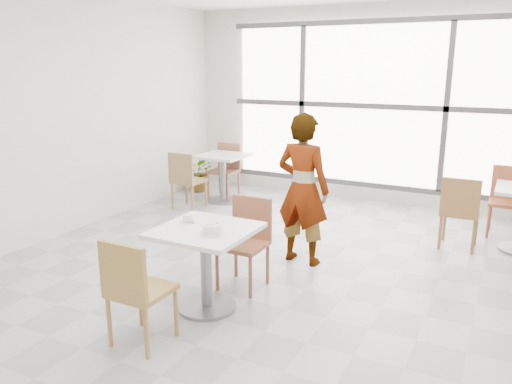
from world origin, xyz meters
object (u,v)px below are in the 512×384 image
at_px(chair_far, 247,236).
at_px(bg_table_left, 223,171).
at_px(oatmeal_bowl, 212,229).
at_px(bg_chair_left_far, 226,166).
at_px(coffee_cup, 187,219).
at_px(bg_chair_left_near, 185,177).
at_px(bg_chair_right_near, 460,208).
at_px(plant_left, 200,172).
at_px(person, 303,189).
at_px(bg_chair_right_far, 508,196).
at_px(chair_near, 134,286).
at_px(main_table, 206,253).

height_order(chair_far, bg_table_left, chair_far).
height_order(oatmeal_bowl, bg_chair_left_far, bg_chair_left_far).
relative_size(coffee_cup, bg_chair_left_near, 0.18).
xyz_separation_m(bg_chair_right_near, plant_left, (-4.24, 0.94, -0.17)).
relative_size(coffee_cup, bg_chair_right_near, 0.18).
bearing_deg(plant_left, chair_far, -49.29).
bearing_deg(bg_table_left, person, -40.21).
bearing_deg(bg_chair_right_near, bg_chair_left_far, -13.12).
bearing_deg(bg_chair_right_near, coffee_cup, 51.18).
relative_size(chair_far, person, 0.53).
bearing_deg(bg_table_left, bg_chair_right_near, -8.93).
height_order(coffee_cup, bg_chair_right_far, bg_chair_right_far).
distance_m(oatmeal_bowl, bg_chair_right_near, 3.18).
height_order(chair_far, person, person).
height_order(chair_near, chair_far, same).
bearing_deg(bg_chair_left_near, bg_table_left, -108.94).
relative_size(coffee_cup, person, 0.10).
relative_size(oatmeal_bowl, bg_chair_right_far, 0.24).
distance_m(main_table, bg_chair_right_far, 4.13).
distance_m(coffee_cup, bg_chair_right_near, 3.25).
distance_m(coffee_cup, bg_chair_right_far, 4.22).
bearing_deg(bg_chair_left_far, bg_chair_right_far, 0.05).
bearing_deg(bg_chair_right_near, bg_chair_left_near, 1.84).
bearing_deg(coffee_cup, bg_chair_right_far, 53.44).
relative_size(chair_far, bg_chair_right_near, 1.00).
bearing_deg(chair_near, bg_chair_left_near, -60.50).
xyz_separation_m(coffee_cup, bg_chair_left_far, (-1.63, 3.38, -0.28)).
distance_m(coffee_cup, bg_table_left, 3.44).
relative_size(main_table, bg_chair_left_far, 0.92).
xyz_separation_m(main_table, chair_near, (-0.14, -0.77, -0.02)).
distance_m(bg_chair_left_near, bg_chair_right_far, 4.36).
relative_size(bg_chair_left_near, bg_chair_right_near, 1.00).
height_order(main_table, bg_chair_right_near, bg_chair_right_near).
xyz_separation_m(chair_near, chair_far, (0.20, 1.39, 0.00)).
bearing_deg(chair_near, bg_chair_right_far, -119.70).
bearing_deg(bg_chair_right_far, chair_near, -119.70).
xyz_separation_m(chair_far, bg_chair_right_near, (1.73, 1.98, 0.00)).
distance_m(bg_table_left, bg_chair_left_far, 0.32).
bearing_deg(bg_chair_right_far, chair_far, -127.91).
height_order(oatmeal_bowl, person, person).
xyz_separation_m(main_table, bg_chair_right_far, (2.27, 3.45, -0.02)).
relative_size(oatmeal_bowl, bg_chair_right_near, 0.24).
distance_m(chair_near, bg_table_left, 4.24).
bearing_deg(bg_chair_left_near, bg_chair_right_near, -178.16).
bearing_deg(chair_near, bg_table_left, -67.76).
xyz_separation_m(chair_near, bg_chair_right_near, (1.93, 3.37, 0.00)).
xyz_separation_m(bg_table_left, bg_chair_right_near, (3.54, -0.56, 0.01)).
bearing_deg(chair_near, main_table, -100.10).
bearing_deg(oatmeal_bowl, plant_left, 125.35).
relative_size(bg_table_left, bg_chair_right_near, 0.86).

